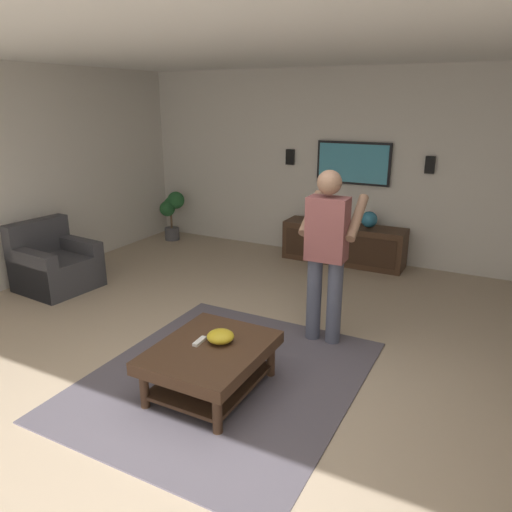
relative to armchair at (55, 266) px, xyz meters
The scene contains 15 objects.
ground_plane 3.17m from the armchair, 106.07° to the right, with size 8.97×8.97×0.00m, color tan.
wall_back_tv 4.33m from the armchair, 46.14° to the right, with size 0.10×7.28×2.65m, color silver.
ceiling_slab 3.97m from the armchair, 106.07° to the right, with size 7.67×7.28×0.10m, color white.
area_rug 3.03m from the armchair, 105.64° to the right, with size 2.42×2.09×0.01m, color #514C56.
armchair is the anchor object (origin of this frame).
coffee_table 3.08m from the armchair, 109.23° to the right, with size 1.00×0.80×0.40m.
media_console 3.82m from the armchair, 47.54° to the right, with size 0.45×1.70×0.55m.
tv 4.14m from the armchair, 44.98° to the right, with size 0.05×1.04×0.58m.
person_standing 3.46m from the armchair, 86.10° to the right, with size 0.54×0.55×1.64m.
potted_plant_tall 2.45m from the armchair, ahead, with size 0.40×0.34×0.79m.
bowl 3.09m from the armchair, 107.34° to the right, with size 0.21×0.21×0.10m, color gold.
remote_white 2.98m from the armchair, 109.74° to the right, with size 0.15×0.04×0.02m, color white.
vase_round 4.11m from the armchair, 50.37° to the right, with size 0.22×0.22×0.22m, color teal.
wall_speaker_left 4.90m from the armchair, 53.53° to the right, with size 0.06×0.12×0.22m, color black.
wall_speaker_right 3.57m from the armchair, 33.28° to the right, with size 0.06×0.12×0.22m, color black.
Camera 1 is at (-2.97, -1.76, 2.22)m, focal length 34.23 mm.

